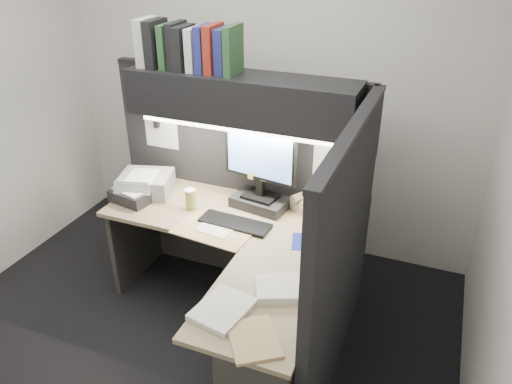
% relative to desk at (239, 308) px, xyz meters
% --- Properties ---
extents(floor, '(3.50, 3.50, 0.00)m').
position_rel_desk_xyz_m(floor, '(-0.43, 0.00, -0.44)').
color(floor, black).
rests_on(floor, ground).
extents(wall_back, '(3.50, 0.04, 2.70)m').
position_rel_desk_xyz_m(wall_back, '(-0.43, 1.50, 0.91)').
color(wall_back, silver).
rests_on(wall_back, floor).
extents(partition_back, '(1.90, 0.06, 1.60)m').
position_rel_desk_xyz_m(partition_back, '(-0.40, 0.93, 0.36)').
color(partition_back, black).
rests_on(partition_back, floor).
extents(partition_right, '(0.06, 1.50, 1.60)m').
position_rel_desk_xyz_m(partition_right, '(0.55, 0.18, 0.36)').
color(partition_right, black).
rests_on(partition_right, floor).
extents(desk, '(1.70, 1.53, 0.73)m').
position_rel_desk_xyz_m(desk, '(0.00, 0.00, 0.00)').
color(desk, '#91775C').
rests_on(desk, floor).
extents(overhead_shelf, '(1.55, 0.34, 0.30)m').
position_rel_desk_xyz_m(overhead_shelf, '(-0.30, 0.75, 1.06)').
color(overhead_shelf, black).
rests_on(overhead_shelf, partition_back).
extents(task_light_tube, '(1.32, 0.04, 0.04)m').
position_rel_desk_xyz_m(task_light_tube, '(-0.30, 0.61, 0.89)').
color(task_light_tube, white).
rests_on(task_light_tube, overhead_shelf).
extents(monitor, '(0.53, 0.29, 0.58)m').
position_rel_desk_xyz_m(monitor, '(-0.15, 0.72, 0.52)').
color(monitor, black).
rests_on(monitor, desk).
extents(keyboard, '(0.49, 0.19, 0.02)m').
position_rel_desk_xyz_m(keyboard, '(-0.22, 0.44, 0.30)').
color(keyboard, black).
rests_on(keyboard, desk).
extents(mousepad, '(0.26, 0.25, 0.00)m').
position_rel_desk_xyz_m(mousepad, '(0.30, 0.42, 0.29)').
color(mousepad, navy).
rests_on(mousepad, desk).
extents(mouse, '(0.11, 0.13, 0.04)m').
position_rel_desk_xyz_m(mouse, '(0.31, 0.44, 0.31)').
color(mouse, black).
rests_on(mouse, mousepad).
extents(telephone, '(0.34, 0.35, 0.10)m').
position_rel_desk_xyz_m(telephone, '(0.22, 0.82, 0.34)').
color(telephone, '#BDAC91').
rests_on(telephone, desk).
extents(coffee_cup, '(0.09, 0.09, 0.14)m').
position_rel_desk_xyz_m(coffee_cup, '(-0.59, 0.52, 0.36)').
color(coffee_cup, '#C0C74F').
rests_on(coffee_cup, desk).
extents(printer, '(0.44, 0.40, 0.15)m').
position_rel_desk_xyz_m(printer, '(-1.01, 0.61, 0.36)').
color(printer, gray).
rests_on(printer, desk).
extents(notebook_stack, '(0.32, 0.28, 0.09)m').
position_rel_desk_xyz_m(notebook_stack, '(-1.04, 0.48, 0.33)').
color(notebook_stack, black).
rests_on(notebook_stack, desk).
extents(open_folder, '(0.53, 0.37, 0.01)m').
position_rel_desk_xyz_m(open_folder, '(-0.31, 0.32, 0.29)').
color(open_folder, tan).
rests_on(open_folder, desk).
extents(paper_stack_a, '(0.32, 0.30, 0.05)m').
position_rel_desk_xyz_m(paper_stack_a, '(0.29, -0.11, 0.31)').
color(paper_stack_a, white).
rests_on(paper_stack_a, desk).
extents(paper_stack_b, '(0.30, 0.35, 0.03)m').
position_rel_desk_xyz_m(paper_stack_b, '(0.07, -0.36, 0.30)').
color(paper_stack_b, white).
rests_on(paper_stack_b, desk).
extents(manila_stack, '(0.35, 0.36, 0.02)m').
position_rel_desk_xyz_m(manila_stack, '(0.29, -0.49, 0.30)').
color(manila_stack, tan).
rests_on(manila_stack, desk).
extents(binder_row, '(0.69, 0.26, 0.31)m').
position_rel_desk_xyz_m(binder_row, '(-0.67, 0.75, 1.35)').
color(binder_row, beige).
rests_on(binder_row, overhead_shelf).
extents(pinned_papers, '(1.76, 1.31, 0.51)m').
position_rel_desk_xyz_m(pinned_papers, '(-0.00, 0.56, 0.61)').
color(pinned_papers, white).
rests_on(pinned_papers, partition_back).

